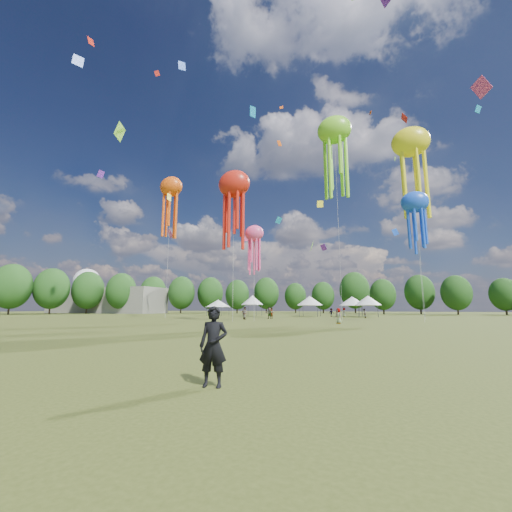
% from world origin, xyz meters
% --- Properties ---
extents(ground, '(300.00, 300.00, 0.00)m').
position_xyz_m(ground, '(0.00, 0.00, 0.00)').
color(ground, '#384416').
rests_on(ground, ground).
extents(observer_main, '(0.72, 0.54, 1.80)m').
position_xyz_m(observer_main, '(7.42, -2.66, 0.90)').
color(observer_main, black).
rests_on(observer_main, ground).
extents(spectator_near, '(1.15, 1.14, 1.88)m').
position_xyz_m(spectator_near, '(-7.73, 36.02, 0.94)').
color(spectator_near, gray).
rests_on(spectator_near, ground).
extents(spectators_far, '(19.81, 28.66, 1.86)m').
position_xyz_m(spectators_far, '(0.16, 44.22, 0.87)').
color(spectators_far, gray).
rests_on(spectators_far, ground).
extents(festival_tents, '(37.00, 9.12, 4.44)m').
position_xyz_m(festival_tents, '(-3.92, 56.43, 3.11)').
color(festival_tents, '#47474C').
rests_on(festival_tents, ground).
extents(show_kites, '(46.29, 20.75, 31.70)m').
position_xyz_m(show_kites, '(4.81, 38.57, 22.59)').
color(show_kites, red).
rests_on(show_kites, ground).
extents(small_kites, '(81.08, 56.30, 39.90)m').
position_xyz_m(small_kites, '(-2.14, 41.69, 29.23)').
color(small_kites, red).
rests_on(small_kites, ground).
extents(treeline, '(201.57, 95.24, 13.43)m').
position_xyz_m(treeline, '(-3.87, 62.51, 6.54)').
color(treeline, '#38281C').
rests_on(treeline, ground).
extents(hangar, '(40.00, 12.00, 8.00)m').
position_xyz_m(hangar, '(-72.00, 72.00, 4.00)').
color(hangar, gray).
rests_on(hangar, ground).
extents(radome, '(9.00, 9.00, 16.00)m').
position_xyz_m(radome, '(-88.00, 78.00, 9.99)').
color(radome, white).
rests_on(radome, ground).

